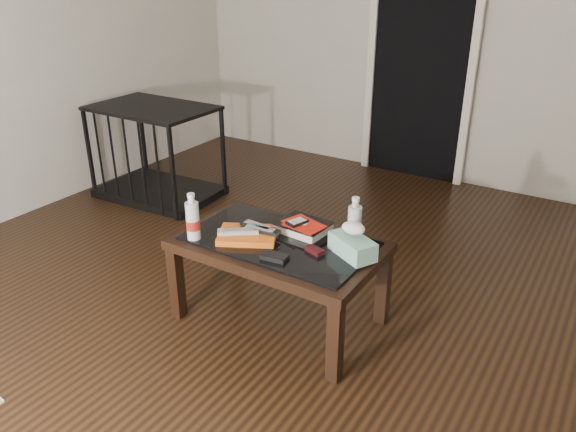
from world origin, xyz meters
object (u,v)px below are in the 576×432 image
object	(u,v)px
coffee_table	(279,251)
textbook	(303,227)
tissue_box	(352,246)
water_bottle_left	(192,216)
water_bottle_right	(355,220)
pet_crate	(158,168)

from	to	relation	value
coffee_table	textbook	world-z (taller)	textbook
coffee_table	tissue_box	xyz separation A→B (m)	(0.37, 0.05, 0.11)
textbook	water_bottle_left	xyz separation A→B (m)	(-0.41, -0.36, 0.10)
textbook	water_bottle_right	xyz separation A→B (m)	(0.27, 0.02, 0.10)
coffee_table	water_bottle_left	world-z (taller)	water_bottle_left
textbook	water_bottle_right	bearing A→B (deg)	8.55
pet_crate	water_bottle_left	distance (m)	1.78
coffee_table	textbook	xyz separation A→B (m)	(0.05, 0.15, 0.09)
pet_crate	water_bottle_left	bearing A→B (deg)	-42.64
textbook	tissue_box	world-z (taller)	tissue_box
water_bottle_left	pet_crate	bearing A→B (deg)	140.61
water_bottle_right	tissue_box	world-z (taller)	water_bottle_right
water_bottle_right	tissue_box	xyz separation A→B (m)	(0.05, -0.12, -0.07)
water_bottle_left	tissue_box	xyz separation A→B (m)	(0.73, 0.26, -0.07)
water_bottle_left	tissue_box	world-z (taller)	water_bottle_left
coffee_table	tissue_box	size ratio (longest dim) A/B	4.35
textbook	coffee_table	bearing A→B (deg)	-105.18
water_bottle_left	water_bottle_right	distance (m)	0.78
textbook	water_bottle_left	size ratio (longest dim) A/B	1.05
water_bottle_left	textbook	bearing A→B (deg)	40.76
pet_crate	textbook	distance (m)	1.93
coffee_table	textbook	bearing A→B (deg)	70.59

